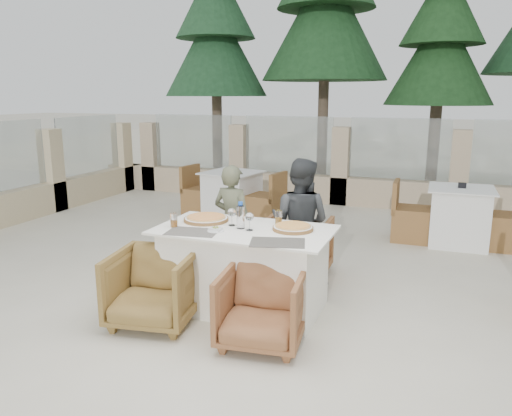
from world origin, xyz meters
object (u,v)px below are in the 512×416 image
(water_bottle, at_px, (241,215))
(bg_table_a, at_px, (232,196))
(diner_left, at_px, (233,222))
(armchair_near_left, at_px, (154,288))
(wine_glass_centre, at_px, (232,216))
(beer_glass_right, at_px, (279,217))
(olive_dish, at_px, (216,229))
(pizza_right, at_px, (293,227))
(dining_table, at_px, (244,269))
(wine_glass_near, at_px, (250,220))
(diner_right, at_px, (300,223))
(beer_glass_left, at_px, (174,220))
(armchair_near_right, at_px, (262,308))
(pizza_left, at_px, (206,218))
(armchair_far_left, at_px, (219,248))
(armchair_far_right, at_px, (296,247))
(bg_table_b, at_px, (459,217))

(water_bottle, relative_size, bg_table_a, 0.15)
(diner_left, bearing_deg, armchair_near_left, 91.19)
(wine_glass_centre, height_order, beer_glass_right, wine_glass_centre)
(water_bottle, relative_size, olive_dish, 2.26)
(beer_glass_right, bearing_deg, pizza_right, -39.54)
(wine_glass_centre, bearing_deg, dining_table, -23.15)
(wine_glass_near, bearing_deg, wine_glass_centre, 155.28)
(armchair_near_left, distance_m, diner_right, 1.67)
(water_bottle, distance_m, bg_table_a, 3.45)
(pizza_right, xyz_separation_m, beer_glass_left, (-1.05, -0.29, 0.04))
(wine_glass_near, distance_m, olive_dish, 0.31)
(wine_glass_near, xyz_separation_m, armchair_near_right, (0.32, -0.55, -0.56))
(pizza_left, height_order, diner_left, diner_left)
(pizza_right, xyz_separation_m, bg_table_a, (-1.91, 2.98, -0.41))
(wine_glass_near, height_order, armchair_far_left, wine_glass_near)
(beer_glass_left, distance_m, beer_glass_right, 0.98)
(armchair_far_right, bearing_deg, armchair_near_right, 94.77)
(water_bottle, distance_m, olive_dish, 0.26)
(beer_glass_left, distance_m, armchair_far_left, 1.01)
(water_bottle, height_order, diner_left, diner_left)
(olive_dish, distance_m, bg_table_a, 3.53)
(dining_table, bearing_deg, diner_right, 68.35)
(armchair_near_right, bearing_deg, diner_left, 115.24)
(diner_right, height_order, bg_table_a, diner_right)
(pizza_right, bearing_deg, bg_table_a, 122.63)
(armchair_near_right, bearing_deg, olive_dish, 138.30)
(armchair_far_left, bearing_deg, armchair_near_left, 97.77)
(bg_table_b, bearing_deg, beer_glass_right, -123.06)
(dining_table, xyz_separation_m, pizza_left, (-0.45, 0.13, 0.41))
(armchair_far_right, height_order, diner_left, diner_left)
(beer_glass_right, bearing_deg, water_bottle, -135.55)
(beer_glass_right, height_order, armchair_far_left, beer_glass_right)
(dining_table, relative_size, pizza_right, 4.34)
(water_bottle, xyz_separation_m, bg_table_a, (-1.44, 3.09, -0.51))
(water_bottle, bearing_deg, armchair_far_left, 128.93)
(beer_glass_left, bearing_deg, armchair_near_left, -88.48)
(wine_glass_centre, xyz_separation_m, armchair_far_left, (-0.44, 0.62, -0.54))
(bg_table_a, bearing_deg, beer_glass_right, -49.66)
(armchair_near_left, bearing_deg, armchair_near_right, -10.09)
(armchair_far_right, distance_m, bg_table_b, 2.55)
(armchair_near_right, bearing_deg, armchair_far_left, 120.67)
(water_bottle, height_order, armchair_near_left, water_bottle)
(armchair_far_left, xyz_separation_m, armchair_far_right, (0.80, 0.29, 0.01))
(armchair_far_left, bearing_deg, wine_glass_centre, 134.20)
(armchair_near_right, distance_m, bg_table_b, 3.80)
(diner_left, distance_m, bg_table_a, 2.59)
(pizza_right, distance_m, wine_glass_centre, 0.59)
(water_bottle, xyz_separation_m, beer_glass_left, (-0.59, -0.18, -0.06))
(beer_glass_left, bearing_deg, dining_table, 15.63)
(wine_glass_near, distance_m, bg_table_a, 3.52)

